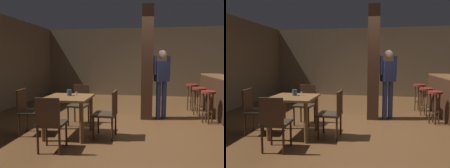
# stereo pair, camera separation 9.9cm
# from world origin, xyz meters

# --- Properties ---
(ground_plane) EXTENTS (10.80, 10.80, 0.00)m
(ground_plane) POSITION_xyz_m (0.00, 0.00, 0.00)
(ground_plane) COLOR brown
(wall_back) EXTENTS (8.00, 0.10, 2.80)m
(wall_back) POSITION_xyz_m (0.00, 4.50, 1.40)
(wall_back) COLOR #756047
(wall_back) RESTS_ON ground_plane
(pillar) EXTENTS (0.28, 0.28, 2.80)m
(pillar) POSITION_xyz_m (0.20, 0.77, 1.40)
(pillar) COLOR #382114
(pillar) RESTS_ON ground_plane
(dining_table) EXTENTS (0.86, 0.86, 0.77)m
(dining_table) POSITION_xyz_m (-1.31, -0.73, 0.63)
(dining_table) COLOR brown
(dining_table) RESTS_ON ground_plane
(chair_north) EXTENTS (0.46, 0.46, 0.89)m
(chair_north) POSITION_xyz_m (-1.33, 0.07, 0.51)
(chair_north) COLOR #2D2319
(chair_north) RESTS_ON ground_plane
(chair_south) EXTENTS (0.44, 0.44, 0.89)m
(chair_south) POSITION_xyz_m (-1.33, -1.52, 0.51)
(chair_south) COLOR #2D2319
(chair_south) RESTS_ON ground_plane
(chair_west) EXTENTS (0.47, 0.47, 0.89)m
(chair_west) POSITION_xyz_m (-2.14, -0.76, 0.51)
(chair_west) COLOR #2D2319
(chair_west) RESTS_ON ground_plane
(chair_east) EXTENTS (0.44, 0.44, 0.89)m
(chair_east) POSITION_xyz_m (-0.52, -0.73, 0.51)
(chair_east) COLOR #2D2319
(chair_east) RESTS_ON ground_plane
(napkin_cup) EXTENTS (0.09, 0.09, 0.12)m
(napkin_cup) POSITION_xyz_m (-1.32, -0.63, 0.83)
(napkin_cup) COLOR #33475B
(napkin_cup) RESTS_ON dining_table
(salt_shaker) EXTENTS (0.03, 0.03, 0.08)m
(salt_shaker) POSITION_xyz_m (-1.18, -0.62, 0.81)
(salt_shaker) COLOR silver
(salt_shaker) RESTS_ON dining_table
(standing_person) EXTENTS (0.45, 0.33, 1.72)m
(standing_person) POSITION_xyz_m (0.56, 0.80, 1.00)
(standing_person) COLOR navy
(standing_person) RESTS_ON ground_plane
(bar_counter) EXTENTS (0.56, 2.16, 1.06)m
(bar_counter) POSITION_xyz_m (2.09, 1.43, 0.54)
(bar_counter) COLOR brown
(bar_counter) RESTS_ON ground_plane
(bar_stool_near) EXTENTS (0.32, 0.32, 0.76)m
(bar_stool_near) POSITION_xyz_m (1.61, 0.57, 0.56)
(bar_stool_near) COLOR maroon
(bar_stool_near) RESTS_ON ground_plane
(bar_stool_mid) EXTENTS (0.35, 0.35, 0.74)m
(bar_stool_mid) POSITION_xyz_m (1.58, 1.31, 0.56)
(bar_stool_mid) COLOR maroon
(bar_stool_mid) RESTS_ON ground_plane
(bar_stool_far) EXTENTS (0.34, 0.34, 0.78)m
(bar_stool_far) POSITION_xyz_m (1.52, 1.87, 0.58)
(bar_stool_far) COLOR maroon
(bar_stool_far) RESTS_ON ground_plane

